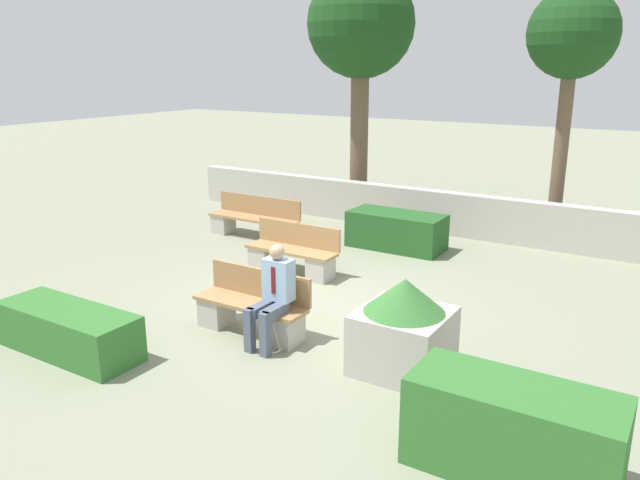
% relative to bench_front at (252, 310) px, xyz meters
% --- Properties ---
extents(ground_plane, '(60.00, 60.00, 0.00)m').
position_rel_bench_front_xyz_m(ground_plane, '(0.07, 1.15, -0.31)').
color(ground_plane, gray).
extents(perimeter_wall, '(12.41, 0.30, 0.90)m').
position_rel_bench_front_xyz_m(perimeter_wall, '(0.07, 6.17, 0.14)').
color(perimeter_wall, '#B7B2A8').
rests_on(perimeter_wall, ground_plane).
extents(bench_front, '(1.62, 0.48, 0.84)m').
position_rel_bench_front_xyz_m(bench_front, '(0.00, 0.00, 0.00)').
color(bench_front, '#A37A4C').
rests_on(bench_front, ground_plane).
extents(bench_left_side, '(2.05, 0.49, 0.84)m').
position_rel_bench_front_xyz_m(bench_left_side, '(-2.89, 3.79, 0.02)').
color(bench_left_side, '#A37A4C').
rests_on(bench_left_side, ground_plane).
extents(bench_right_side, '(1.66, 0.48, 0.84)m').
position_rel_bench_front_xyz_m(bench_right_side, '(-0.93, 2.32, 0.00)').
color(bench_right_side, '#A37A4C').
rests_on(bench_right_side, ground_plane).
extents(person_seated_man, '(0.38, 0.64, 1.31)m').
position_rel_bench_front_xyz_m(person_seated_man, '(0.46, -0.14, 0.40)').
color(person_seated_man, '#515B70').
rests_on(person_seated_man, ground_plane).
extents(hedge_block_near_left, '(1.98, 0.70, 0.58)m').
position_rel_bench_front_xyz_m(hedge_block_near_left, '(-1.55, -1.68, -0.02)').
color(hedge_block_near_left, '#33702D').
rests_on(hedge_block_near_left, ground_plane).
extents(hedge_block_near_right, '(1.84, 0.84, 0.70)m').
position_rel_bench_front_xyz_m(hedge_block_near_right, '(-0.06, 4.64, 0.04)').
color(hedge_block_near_right, '#235623').
rests_on(hedge_block_near_right, ground_plane).
extents(hedge_block_mid_left, '(1.79, 0.77, 0.84)m').
position_rel_bench_front_xyz_m(hedge_block_mid_left, '(3.78, -1.18, 0.11)').
color(hedge_block_mid_left, '#33702D').
rests_on(hedge_block_mid_left, ground_plane).
extents(planter_corner_left, '(1.01, 1.01, 1.13)m').
position_rel_bench_front_xyz_m(planter_corner_left, '(2.16, 0.09, 0.24)').
color(planter_corner_left, '#B7B2A8').
rests_on(planter_corner_left, ground_plane).
extents(tree_leftmost, '(2.48, 2.48, 5.60)m').
position_rel_bench_front_xyz_m(tree_leftmost, '(-2.27, 7.14, 3.95)').
color(tree_leftmost, brown).
rests_on(tree_leftmost, ground_plane).
extents(tree_center_left, '(1.75, 1.75, 4.92)m').
position_rel_bench_front_xyz_m(tree_center_left, '(2.32, 7.24, 3.62)').
color(tree_center_left, brown).
rests_on(tree_center_left, ground_plane).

